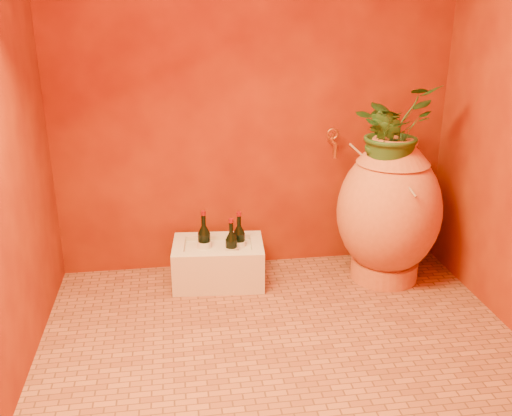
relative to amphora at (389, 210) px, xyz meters
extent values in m
plane|color=brown|center=(-0.79, -0.65, -0.46)|extent=(2.50, 2.50, 0.00)
cube|color=#5F1305|center=(-0.79, 0.35, 0.79)|extent=(2.50, 0.02, 2.50)
cylinder|color=#C06836|center=(0.00, 0.00, -0.40)|extent=(0.49, 0.49, 0.12)
ellipsoid|color=#C06836|center=(0.00, 0.00, -0.01)|extent=(0.75, 0.75, 0.80)
cone|color=#C06836|center=(0.00, 0.00, 0.37)|extent=(0.51, 0.51, 0.12)
torus|color=#C06836|center=(0.00, 0.00, 0.44)|extent=(0.32, 0.32, 0.05)
cylinder|color=olive|center=(-0.08, -0.05, 0.25)|extent=(0.33, 0.36, 0.31)
cylinder|color=olive|center=(-0.02, -0.12, 0.29)|extent=(0.09, 0.41, 0.19)
cylinder|color=olive|center=(0.10, -0.08, 0.31)|extent=(0.14, 0.32, 0.23)
cube|color=beige|center=(-1.06, 0.09, -0.34)|extent=(0.59, 0.42, 0.23)
cube|color=beige|center=(-1.06, 0.24, -0.21)|extent=(0.56, 0.12, 0.03)
cube|color=beige|center=(-1.06, -0.06, -0.21)|extent=(0.56, 0.12, 0.03)
cube|color=beige|center=(-1.30, 0.09, -0.21)|extent=(0.09, 0.24, 0.03)
cube|color=beige|center=(-0.81, 0.09, -0.21)|extent=(0.09, 0.24, 0.03)
cylinder|color=black|center=(-1.14, 0.10, -0.22)|extent=(0.08, 0.08, 0.19)
cone|color=black|center=(-1.14, 0.10, -0.10)|extent=(0.08, 0.08, 0.05)
cylinder|color=black|center=(-1.14, 0.10, -0.04)|extent=(0.03, 0.03, 0.07)
cylinder|color=maroon|center=(-1.14, 0.10, 0.01)|extent=(0.03, 0.03, 0.03)
cylinder|color=silver|center=(-1.14, 0.10, -0.22)|extent=(0.08, 0.08, 0.08)
cylinder|color=black|center=(-0.92, 0.10, -0.22)|extent=(0.07, 0.07, 0.18)
cone|color=black|center=(-0.92, 0.10, -0.11)|extent=(0.07, 0.07, 0.05)
cylinder|color=black|center=(-0.92, 0.10, -0.05)|extent=(0.03, 0.03, 0.07)
cylinder|color=maroon|center=(-0.92, 0.10, -0.01)|extent=(0.03, 0.03, 0.02)
cylinder|color=silver|center=(-0.92, 0.10, -0.22)|extent=(0.08, 0.08, 0.08)
cylinder|color=black|center=(-0.98, 0.02, -0.23)|extent=(0.07, 0.07, 0.17)
cone|color=black|center=(-0.98, 0.02, -0.12)|extent=(0.07, 0.07, 0.05)
cylinder|color=black|center=(-0.98, 0.02, -0.06)|extent=(0.02, 0.02, 0.07)
cylinder|color=maroon|center=(-0.98, 0.02, -0.02)|extent=(0.03, 0.03, 0.02)
cylinder|color=silver|center=(-0.98, 0.02, -0.23)|extent=(0.08, 0.08, 0.08)
cylinder|color=#B26E29|center=(-0.30, 0.28, 0.38)|extent=(0.03, 0.15, 0.03)
cylinder|color=#B26E29|center=(-0.30, 0.20, 0.33)|extent=(0.02, 0.02, 0.08)
torus|color=#B26E29|center=(-0.30, 0.28, 0.43)|extent=(0.08, 0.01, 0.08)
cylinder|color=#B26E29|center=(-0.30, 0.28, 0.40)|extent=(0.01, 0.01, 0.05)
imported|color=#214819|center=(-0.02, 0.00, 0.51)|extent=(0.61, 0.58, 0.53)
imported|color=#214819|center=(-0.09, -0.04, 0.44)|extent=(0.26, 0.28, 0.40)
camera|label=1|loc=(-1.30, -3.14, 1.23)|focal=40.00mm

